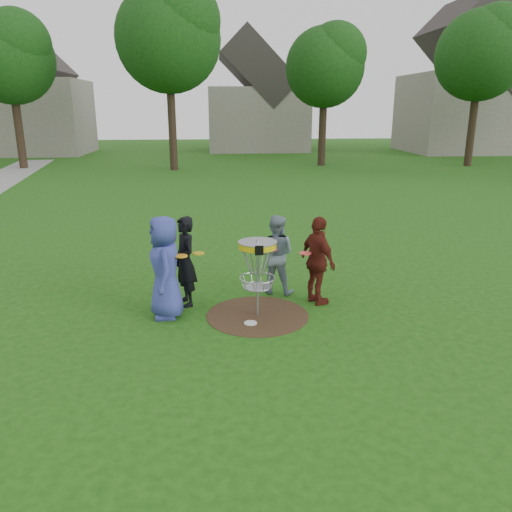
{
  "coord_description": "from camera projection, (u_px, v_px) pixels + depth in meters",
  "views": [
    {
      "loc": [
        -0.7,
        -8.06,
        3.51
      ],
      "look_at": [
        0.0,
        0.3,
        1.0
      ],
      "focal_mm": 35.0,
      "sensor_mm": 36.0,
      "label": 1
    }
  ],
  "objects": [
    {
      "name": "dirt_patch",
      "position": [
        257.0,
        315.0,
        8.76
      ],
      "size": [
        1.8,
        1.8,
        0.01
      ],
      "primitive_type": "cylinder",
      "color": "#47331E",
      "rests_on": "ground"
    },
    {
      "name": "held_discs",
      "position": [
        240.0,
        253.0,
        8.88
      ],
      "size": [
        2.4,
        0.98,
        0.16
      ],
      "color": "#F0A41A",
      "rests_on": "ground"
    },
    {
      "name": "disc_on_grass",
      "position": [
        251.0,
        323.0,
        8.42
      ],
      "size": [
        0.22,
        0.22,
        0.02
      ],
      "primitive_type": "cylinder",
      "color": "silver",
      "rests_on": "ground"
    },
    {
      "name": "player_maroon",
      "position": [
        318.0,
        261.0,
        9.08
      ],
      "size": [
        0.75,
        1.04,
        1.64
      ],
      "primitive_type": "imported",
      "rotation": [
        0.0,
        0.0,
        1.98
      ],
      "color": "#581C14",
      "rests_on": "ground"
    },
    {
      "name": "ground",
      "position": [
        257.0,
        315.0,
        8.76
      ],
      "size": [
        100.0,
        100.0,
        0.0
      ],
      "primitive_type": "plane",
      "color": "#19470F",
      "rests_on": "ground"
    },
    {
      "name": "disc_golf_basket",
      "position": [
        257.0,
        260.0,
        8.47
      ],
      "size": [
        0.66,
        0.67,
        1.38
      ],
      "color": "#9EA0A5",
      "rests_on": "ground"
    },
    {
      "name": "player_black",
      "position": [
        185.0,
        262.0,
        9.02
      ],
      "size": [
        0.59,
        0.71,
        1.65
      ],
      "primitive_type": "imported",
      "rotation": [
        0.0,
        0.0,
        -1.19
      ],
      "color": "black",
      "rests_on": "ground"
    },
    {
      "name": "player_grey",
      "position": [
        275.0,
        254.0,
        9.64
      ],
      "size": [
        0.91,
        0.81,
        1.55
      ],
      "primitive_type": "imported",
      "rotation": [
        0.0,
        0.0,
        2.8
      ],
      "color": "gray",
      "rests_on": "ground"
    },
    {
      "name": "player_blue",
      "position": [
        165.0,
        267.0,
        8.49
      ],
      "size": [
        0.7,
        0.95,
        1.78
      ],
      "primitive_type": "imported",
      "rotation": [
        0.0,
        0.0,
        -1.42
      ],
      "color": "#363E96",
      "rests_on": "ground"
    },
    {
      "name": "tree_row",
      "position": [
        232.0,
        55.0,
        26.74
      ],
      "size": [
        51.2,
        17.42,
        9.9
      ],
      "color": "#38281C",
      "rests_on": "ground"
    },
    {
      "name": "house_row",
      "position": [
        281.0,
        99.0,
        39.52
      ],
      "size": [
        44.5,
        10.65,
        11.62
      ],
      "color": "gray",
      "rests_on": "ground"
    }
  ]
}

